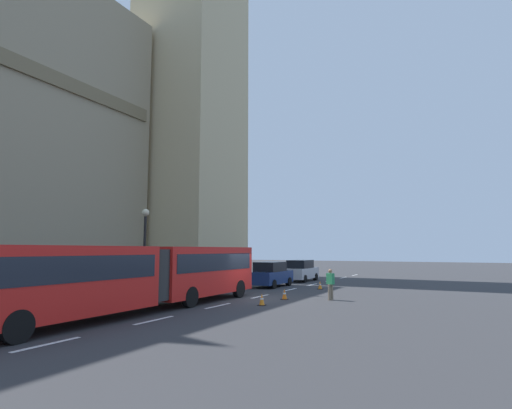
{
  "coord_description": "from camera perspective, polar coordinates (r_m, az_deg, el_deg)",
  "views": [
    {
      "loc": [
        -20.8,
        -11.05,
        2.75
      ],
      "look_at": [
        8.29,
        4.0,
        6.41
      ],
      "focal_mm": 28.52,
      "sensor_mm": 36.0,
      "label": 1
    }
  ],
  "objects": [
    {
      "name": "pedestrian_near_cones",
      "position": [
        23.22,
        10.41,
        -10.81
      ],
      "size": [
        0.37,
        0.46,
        1.69
      ],
      "color": "#726651",
      "rests_on": "ground_plane"
    },
    {
      "name": "sedan_trailing",
      "position": [
        36.67,
        6.36,
        -9.21
      ],
      "size": [
        4.4,
        1.86,
        1.85
      ],
      "color": "#B7B7BC",
      "rests_on": "ground_plane"
    },
    {
      "name": "traffic_cone_middle",
      "position": [
        23.24,
        4.02,
        -12.46
      ],
      "size": [
        0.36,
        0.36,
        0.58
      ],
      "color": "black",
      "rests_on": "ground_plane"
    },
    {
      "name": "street_lamp",
      "position": [
        25.91,
        -15.36,
        -5.48
      ],
      "size": [
        0.44,
        0.44,
        5.27
      ],
      "color": "black",
      "rests_on": "ground_plane"
    },
    {
      "name": "lane_centre_marking",
      "position": [
        28.81,
        4.78,
        -11.82
      ],
      "size": [
        39.0,
        0.16,
        0.01
      ],
      "color": "silver",
      "rests_on": "ground_plane"
    },
    {
      "name": "traffic_cone_east",
      "position": [
        29.45,
        8.97,
        -11.11
      ],
      "size": [
        0.36,
        0.36,
        0.58
      ],
      "color": "black",
      "rests_on": "ground_plane"
    },
    {
      "name": "ground_plane",
      "position": [
        23.72,
        -0.63,
        -13.04
      ],
      "size": [
        160.0,
        160.0,
        0.0
      ],
      "primitive_type": "plane",
      "color": "#333335"
    },
    {
      "name": "articulated_bus",
      "position": [
        19.3,
        -15.4,
        -9.14
      ],
      "size": [
        16.08,
        2.54,
        2.9
      ],
      "color": "red",
      "rests_on": "ground_plane"
    },
    {
      "name": "traffic_cone_west",
      "position": [
        20.76,
        0.83,
        -13.2
      ],
      "size": [
        0.36,
        0.36,
        0.58
      ],
      "color": "black",
      "rests_on": "ground_plane"
    },
    {
      "name": "sedan_lead",
      "position": [
        30.97,
        2.13,
        -9.77
      ],
      "size": [
        4.4,
        1.86,
        1.85
      ],
      "color": "navy",
      "rests_on": "ground_plane"
    }
  ]
}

